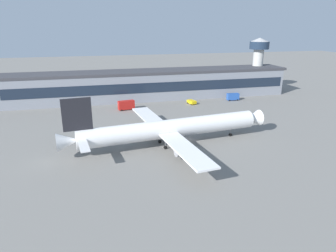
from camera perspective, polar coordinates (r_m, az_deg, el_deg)
The scene contains 7 objects.
ground_plane at distance 100.65m, azimuth 3.73°, elevation -2.59°, with size 600.00×600.00×0.00m, color slate.
terminal_building at distance 156.38m, azimuth -3.09°, elevation 7.82°, with size 143.11×17.42×14.40m.
airliner at distance 94.00m, azimuth 0.06°, elevation -0.54°, with size 66.96×57.66×17.51m.
control_tower at distance 179.65m, azimuth 16.61°, elevation 12.13°, with size 10.61×10.61×29.49m.
pushback_tractor at distance 146.30m, azimuth 4.44°, elevation 4.57°, with size 3.75×5.31×1.75m.
stair_truck at distance 156.06m, azimuth 12.07°, elevation 5.45°, with size 6.03×2.52×3.55m.
catering_truck at distance 136.48m, azimuth -7.92°, elevation 3.97°, with size 7.53×3.74×4.15m.
Camera 1 is at (-28.99, -89.34, 36.17)m, focal length 32.39 mm.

